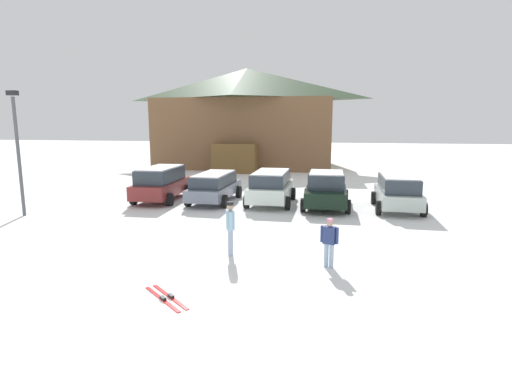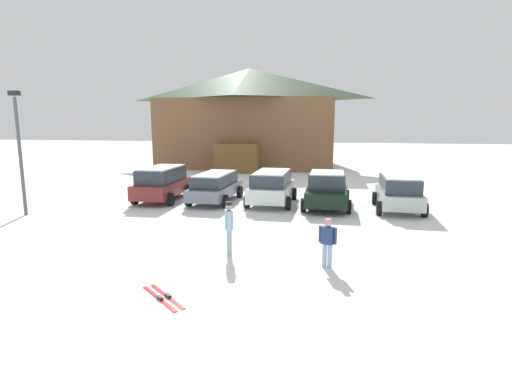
# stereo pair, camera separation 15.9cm
# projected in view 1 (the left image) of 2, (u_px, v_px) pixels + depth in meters

# --- Properties ---
(ground) EXTENTS (160.00, 160.00, 0.00)m
(ground) POSITION_uv_depth(u_px,v_px,m) (138.00, 324.00, 8.04)
(ground) COLOR white
(ski_lodge) EXTENTS (16.45, 11.35, 9.03)m
(ski_lodge) POSITION_uv_depth(u_px,v_px,m) (247.00, 117.00, 37.47)
(ski_lodge) COLOR brown
(ski_lodge) RESTS_ON ground
(parked_maroon_van) EXTENTS (2.23, 4.47, 1.77)m
(parked_maroon_van) POSITION_uv_depth(u_px,v_px,m) (161.00, 183.00, 20.92)
(parked_maroon_van) COLOR maroon
(parked_maroon_van) RESTS_ON ground
(parked_grey_wagon) EXTENTS (2.11, 4.55, 1.51)m
(parked_grey_wagon) POSITION_uv_depth(u_px,v_px,m) (215.00, 186.00, 20.54)
(parked_grey_wagon) COLOR slate
(parked_grey_wagon) RESTS_ON ground
(parked_white_suv) EXTENTS (2.20, 4.25, 1.66)m
(parked_white_suv) POSITION_uv_depth(u_px,v_px,m) (271.00, 186.00, 20.02)
(parked_white_suv) COLOR silver
(parked_white_suv) RESTS_ON ground
(parked_black_sedan) EXTENTS (2.26, 4.59, 1.73)m
(parked_black_sedan) POSITION_uv_depth(u_px,v_px,m) (326.00, 189.00, 19.28)
(parked_black_sedan) COLOR black
(parked_black_sedan) RESTS_ON ground
(parked_silver_wagon) EXTENTS (2.13, 4.02, 1.65)m
(parked_silver_wagon) POSITION_uv_depth(u_px,v_px,m) (398.00, 191.00, 18.55)
(parked_silver_wagon) COLOR #B7C5BE
(parked_silver_wagon) RESTS_ON ground
(skier_teen_in_navy_coat) EXTENTS (0.50, 0.30, 1.41)m
(skier_teen_in_navy_coat) POSITION_uv_depth(u_px,v_px,m) (329.00, 240.00, 11.11)
(skier_teen_in_navy_coat) COLOR #97B0CA
(skier_teen_in_navy_coat) RESTS_ON ground
(skier_adult_in_blue_parka) EXTENTS (0.35, 0.59, 1.67)m
(skier_adult_in_blue_parka) POSITION_uv_depth(u_px,v_px,m) (230.00, 225.00, 12.17)
(skier_adult_in_blue_parka) COLOR #99A9C6
(skier_adult_in_blue_parka) RESTS_ON ground
(pair_of_skis) EXTENTS (1.47, 1.32, 0.08)m
(pair_of_skis) POSITION_uv_depth(u_px,v_px,m) (166.00, 298.00, 9.23)
(pair_of_skis) COLOR red
(pair_of_skis) RESTS_ON ground
(lamp_post) EXTENTS (0.44, 0.24, 5.36)m
(lamp_post) POSITION_uv_depth(u_px,v_px,m) (18.00, 147.00, 17.08)
(lamp_post) COLOR #515459
(lamp_post) RESTS_ON ground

